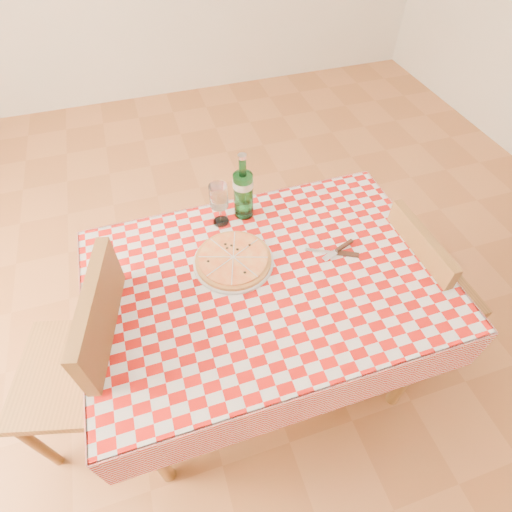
{
  "coord_description": "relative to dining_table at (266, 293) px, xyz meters",
  "views": [
    {
      "loc": [
        -0.31,
        -0.84,
        1.91
      ],
      "look_at": [
        -0.02,
        0.06,
        0.82
      ],
      "focal_mm": 28.0,
      "sensor_mm": 36.0,
      "label": 1
    }
  ],
  "objects": [
    {
      "name": "water_bottle",
      "position": [
        0.02,
        0.35,
        0.25
      ],
      "size": [
        0.1,
        0.1,
        0.29
      ],
      "primitive_type": null,
      "rotation": [
        0.0,
        0.0,
        -0.24
      ],
      "color": "#186125",
      "rests_on": "tablecloth"
    },
    {
      "name": "dining_table",
      "position": [
        0.0,
        0.0,
        0.0
      ],
      "size": [
        1.2,
        0.8,
        0.75
      ],
      "color": "brown",
      "rests_on": "ground"
    },
    {
      "name": "pizza_plate",
      "position": [
        -0.09,
        0.1,
        0.12
      ],
      "size": [
        0.38,
        0.38,
        0.04
      ],
      "primitive_type": null,
      "rotation": [
        0.0,
        0.0,
        -0.32
      ],
      "color": "#D28F46",
      "rests_on": "tablecloth"
    },
    {
      "name": "wine_glass",
      "position": [
        -0.09,
        0.33,
        0.19
      ],
      "size": [
        0.08,
        0.08,
        0.19
      ],
      "primitive_type": null,
      "rotation": [
        0.0,
        0.0,
        -0.06
      ],
      "color": "white",
      "rests_on": "tablecloth"
    },
    {
      "name": "cutlery",
      "position": [
        0.29,
        0.03,
        0.11
      ],
      "size": [
        0.22,
        0.18,
        0.02
      ],
      "primitive_type": null,
      "rotation": [
        0.0,
        0.0,
        0.01
      ],
      "color": "silver",
      "rests_on": "tablecloth"
    },
    {
      "name": "chair_far",
      "position": [
        -0.67,
        -0.02,
        -0.1
      ],
      "size": [
        0.54,
        0.54,
        0.97
      ],
      "rotation": [
        0.0,
        0.0,
        2.89
      ],
      "color": "brown",
      "rests_on": "ground"
    },
    {
      "name": "tablecloth",
      "position": [
        0.0,
        0.0,
        0.09
      ],
      "size": [
        1.3,
        0.9,
        0.01
      ],
      "primitive_type": "cube",
      "color": "#A90F0A",
      "rests_on": "dining_table"
    },
    {
      "name": "chair_near",
      "position": [
        0.69,
        -0.06,
        -0.17
      ],
      "size": [
        0.39,
        0.39,
        0.86
      ],
      "rotation": [
        0.0,
        0.0,
        0.01
      ],
      "color": "brown",
      "rests_on": "ground"
    }
  ]
}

